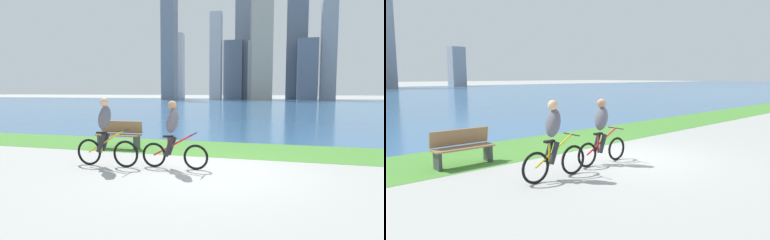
% 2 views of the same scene
% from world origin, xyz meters
% --- Properties ---
extents(ground_plane, '(300.00, 300.00, 0.00)m').
position_xyz_m(ground_plane, '(0.00, 0.00, 0.00)').
color(ground_plane, '#9E9E99').
extents(grass_strip_bayside, '(120.00, 2.88, 0.01)m').
position_xyz_m(grass_strip_bayside, '(0.00, 3.06, 0.00)').
color(grass_strip_bayside, '#478433').
rests_on(grass_strip_bayside, ground).
extents(bay_water_surface, '(300.00, 71.11, 0.00)m').
position_xyz_m(bay_water_surface, '(0.00, 40.06, 0.00)').
color(bay_water_surface, '#386693').
rests_on(bay_water_surface, ground).
extents(cyclist_lead, '(1.69, 0.52, 1.66)m').
position_xyz_m(cyclist_lead, '(-1.00, 0.06, 0.83)').
color(cyclist_lead, black).
rests_on(cyclist_lead, ground).
extents(cyclist_trailing, '(1.70, 0.52, 1.72)m').
position_xyz_m(cyclist_trailing, '(-2.70, -0.17, 0.84)').
color(cyclist_trailing, black).
rests_on(cyclist_trailing, ground).
extents(bench_near_path, '(1.50, 0.47, 0.90)m').
position_xyz_m(bench_near_path, '(-3.64, 2.30, 0.45)').
color(bench_near_path, olive).
rests_on(bench_near_path, ground).
extents(city_skyline_far_shore, '(51.79, 11.80, 26.71)m').
position_xyz_m(city_skyline_far_shore, '(-4.18, 68.34, 10.12)').
color(city_skyline_far_shore, '#B7B7BC').
rests_on(city_skyline_far_shore, ground).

